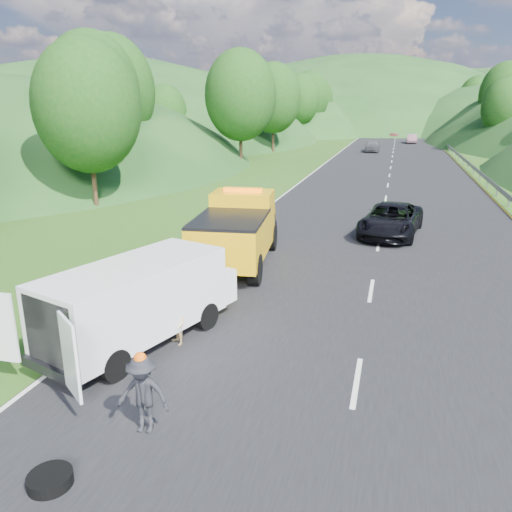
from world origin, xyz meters
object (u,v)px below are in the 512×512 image
(white_van, at_px, (140,298))
(worker, at_px, (145,431))
(woman, at_px, (176,305))
(spare_tire, at_px, (51,486))
(tow_truck, at_px, (237,230))
(passing_suv, at_px, (390,235))
(child, at_px, (177,345))
(suitcase, at_px, (89,297))

(white_van, bearing_deg, worker, -43.67)
(woman, height_order, spare_tire, woman)
(tow_truck, xyz_separation_m, passing_suv, (5.69, 6.23, -1.37))
(tow_truck, height_order, white_van, tow_truck)
(child, distance_m, suitcase, 4.07)
(child, bearing_deg, passing_suv, 110.85)
(white_van, distance_m, spare_tire, 5.34)
(woman, relative_size, child, 1.60)
(woman, relative_size, worker, 1.10)
(child, bearing_deg, worker, -33.63)
(worker, relative_size, spare_tire, 2.13)
(child, bearing_deg, white_van, -131.91)
(woman, xyz_separation_m, spare_tire, (1.23, -7.68, 0.00))
(woman, height_order, passing_suv, woman)
(woman, distance_m, passing_suv, 12.48)
(white_van, distance_m, suitcase, 3.42)
(child, distance_m, passing_suv, 14.24)
(white_van, bearing_deg, woman, 112.66)
(woman, distance_m, suitcase, 2.70)
(tow_truck, relative_size, woman, 3.95)
(white_van, bearing_deg, child, 24.10)
(suitcase, xyz_separation_m, spare_tire, (3.79, -6.86, -0.31))
(tow_truck, distance_m, spare_tire, 12.34)
(white_van, xyz_separation_m, spare_tire, (1.01, -5.09, -1.24))
(child, bearing_deg, tow_truck, 136.61)
(white_van, distance_m, woman, 2.88)
(tow_truck, bearing_deg, white_van, -99.34)
(white_van, xyz_separation_m, child, (0.93, 0.10, -1.24))
(child, relative_size, suitcase, 1.73)
(tow_truck, xyz_separation_m, worker, (1.48, -10.53, -1.37))
(white_van, relative_size, worker, 4.28)
(child, bearing_deg, suitcase, -162.42)
(woman, bearing_deg, spare_tire, 173.48)
(woman, relative_size, spare_tire, 2.35)
(white_van, height_order, woman, white_van)
(suitcase, bearing_deg, passing_suv, 52.81)
(suitcase, bearing_deg, woman, 17.65)
(spare_tire, bearing_deg, child, 90.93)
(passing_suv, bearing_deg, worker, -95.87)
(tow_truck, distance_m, white_van, 7.17)
(worker, bearing_deg, passing_suv, 69.81)
(spare_tire, bearing_deg, passing_suv, 74.78)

